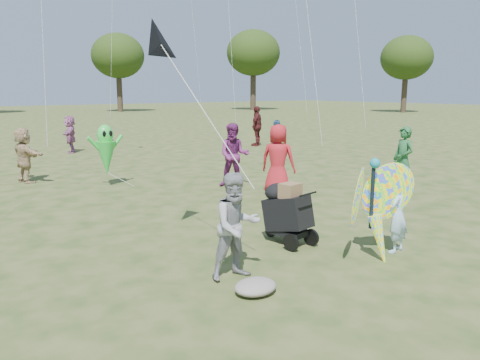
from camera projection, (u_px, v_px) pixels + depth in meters
name	position (u px, v px, depth m)	size (l,w,h in m)	color
ground	(307.00, 260.00, 7.45)	(160.00, 160.00, 0.00)	#51592B
child_girl	(398.00, 216.00, 7.74)	(0.46, 0.30, 1.26)	#B4D8FE
adult_man	(237.00, 226.00, 6.64)	(0.75, 0.58, 1.54)	#949499
grey_bag	(255.00, 287.00, 6.23)	(0.60, 0.49, 0.19)	gray
crowd_a	(278.00, 160.00, 11.98)	(0.89, 0.58, 1.82)	#B31C25
crowd_c	(277.00, 142.00, 17.06)	(0.94, 0.39, 1.60)	#2D567D
crowd_d	(24.00, 155.00, 13.57)	(1.49, 0.47, 1.61)	tan
crowd_e	(234.00, 155.00, 12.98)	(0.86, 0.67, 1.77)	#6E2461
crowd_f	(403.00, 160.00, 12.24)	(0.63, 0.42, 1.74)	#235E31
crowd_h	(257.00, 126.00, 22.42)	(1.12, 0.47, 1.91)	#4E1A1C
crowd_j	(70.00, 134.00, 20.01)	(1.47, 0.47, 1.59)	#A65F92
jogging_stroller	(286.00, 209.00, 8.22)	(0.58, 1.09, 1.09)	black
butterfly_kite	(375.00, 208.00, 7.33)	(1.74, 0.75, 1.84)	red
delta_kite_rig	(161.00, 45.00, 7.32)	(1.09, 1.91, 2.56)	black
alien_kite	(106.00, 152.00, 12.95)	(1.12, 0.69, 1.74)	green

